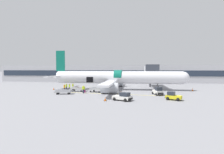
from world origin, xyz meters
TOP-DOWN VIEW (x-y plane):
  - ground_plane at (0.00, 0.00)m, footprint 500.00×500.00m
  - apron_marking_line at (0.97, -3.44)m, footprint 24.55×3.42m
  - terminal_strip at (0.00, 33.39)m, footprint 101.58×13.50m
  - jet_bridge_stub at (8.85, 11.78)m, footprint 3.45×13.50m
  - airplane at (-0.39, 4.50)m, footprint 35.11×29.85m
  - baggage_tug_lead at (2.33, -10.63)m, footprint 3.54×2.84m
  - baggage_tug_mid at (10.82, -9.01)m, footprint 2.88×2.42m
  - baggage_tug_rear at (9.01, -3.41)m, footprint 2.20×3.22m
  - baggage_cart_loading at (-9.05, -0.11)m, footprint 4.27×2.02m
  - baggage_cart_queued at (-10.46, -4.70)m, footprint 4.25×2.08m
  - baggage_cart_empty at (-4.26, -0.86)m, footprint 4.11×2.51m
  - ground_crew_loader_a at (-12.17, -0.44)m, footprint 0.49×0.59m
  - ground_crew_loader_b at (-11.67, 1.51)m, footprint 0.54×0.55m
  - ground_crew_driver at (-12.57, 1.76)m, footprint 0.46×0.60m
  - ground_crew_supervisor at (-6.79, -2.98)m, footprint 0.62×0.49m
  - ground_crew_helper at (-11.14, 2.42)m, footprint 0.51×0.58m
  - suitcase_on_tarmac_spare at (-6.94, -1.71)m, footprint 0.54×0.21m
  - safety_cone_nose at (18.07, 3.90)m, footprint 0.49×0.49m
  - safety_cone_engine_left at (-0.56, -11.28)m, footprint 0.55×0.55m
  - safety_cone_wingtip at (1.40, -2.19)m, footprint 0.49×0.49m
  - safety_cone_tail at (-16.18, 2.31)m, footprint 0.47×0.47m

SIDE VIEW (x-z plane):
  - ground_plane at x=0.00m, z-range 0.00..0.00m
  - apron_marking_line at x=0.97m, z-range 0.00..0.01m
  - suitcase_on_tarmac_spare at x=-6.94m, z-range -0.05..0.56m
  - safety_cone_wingtip at x=1.40m, z-range -0.02..0.57m
  - safety_cone_tail at x=-16.18m, z-range -0.02..0.65m
  - safety_cone_engine_left at x=-0.56m, z-range -0.02..0.66m
  - safety_cone_nose at x=18.07m, z-range -0.02..0.71m
  - baggage_cart_queued at x=-10.46m, z-range -0.01..0.98m
  - baggage_cart_empty at x=-4.26m, z-range 0.00..1.08m
  - baggage_cart_loading at x=-9.05m, z-range 0.03..1.10m
  - baggage_tug_mid at x=10.82m, z-range -0.11..1.33m
  - baggage_tug_lead at x=2.33m, z-range -0.08..1.33m
  - baggage_tug_rear at x=9.01m, z-range -0.14..1.57m
  - ground_crew_loader_b at x=-11.67m, z-range 0.04..1.74m
  - ground_crew_helper at x=-11.14m, z-range 0.04..1.75m
  - ground_crew_driver at x=-12.57m, z-range 0.04..1.75m
  - ground_crew_loader_a at x=-12.17m, z-range 0.04..1.75m
  - ground_crew_supervisor at x=-6.79m, z-range 0.05..1.82m
  - airplane at x=-0.39m, z-range -2.09..8.02m
  - terminal_strip at x=0.00m, z-range 0.00..6.65m
  - jet_bridge_stub at x=8.85m, z-range 1.61..8.09m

